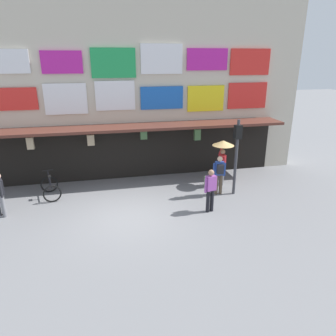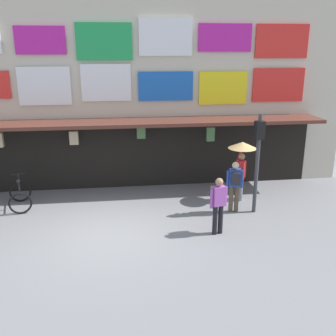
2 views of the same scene
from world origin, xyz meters
name	(u,v)px [view 1 (image 1 of 2)]	position (x,y,z in m)	size (l,w,h in m)	color
ground_plane	(127,216)	(0.00, 0.00, 0.00)	(80.00, 80.00, 0.00)	slate
shopfront	(114,93)	(0.00, 4.57, 3.96)	(18.00, 2.60, 8.00)	beige
traffic_light_far	(237,145)	(4.64, 1.09, 2.14)	(0.29, 0.33, 3.20)	#38383D
bicycle_parked	(51,188)	(-2.94, 2.39, 0.39)	(0.96, 1.29, 1.05)	black
pedestrian_with_umbrella	(223,150)	(4.49, 2.15, 1.64)	(0.96, 0.96, 2.08)	gray
pedestrian_in_yellow	(1,192)	(-4.42, 1.01, 0.95)	(0.35, 0.49, 1.68)	gray
pedestrian_in_white	(210,187)	(3.08, -0.24, 0.98)	(0.51, 0.42, 1.68)	black
pedestrian_in_green	(219,172)	(3.98, 1.17, 0.98)	(0.52, 0.40, 1.68)	brown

